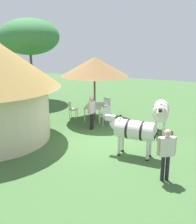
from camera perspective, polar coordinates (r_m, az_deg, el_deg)
ground_plane at (r=11.48m, az=0.49°, el=-6.47°), size 36.00×36.00×0.00m
shade_umbrella at (r=14.20m, az=-0.74°, el=9.57°), size 3.55×3.55×3.30m
patio_dining_table at (r=14.59m, az=-0.71°, el=1.14°), size 1.63×1.18×0.74m
patio_chair_near_hut at (r=15.69m, az=1.73°, el=1.65°), size 0.48×0.49×0.90m
patio_chair_west_end at (r=14.88m, az=-5.55°, el=0.80°), size 0.53×0.52×0.90m
patio_chair_near_lawn at (r=13.53m, az=1.61°, el=-0.65°), size 0.61×0.61×0.90m
guest_beside_umbrella at (r=12.81m, az=-1.38°, el=0.49°), size 0.58×0.22×1.61m
standing_watcher at (r=8.50m, az=14.22°, el=-7.84°), size 0.41×0.53×1.68m
zebra_nearest_camera at (r=12.58m, az=13.10°, el=0.16°), size 2.10×0.91×1.59m
zebra_by_umbrella at (r=10.02m, az=7.57°, el=-3.81°), size 0.74×2.12×1.55m
acacia_tree_left_background at (r=19.12m, az=-14.28°, el=15.14°), size 3.97×3.97×5.49m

